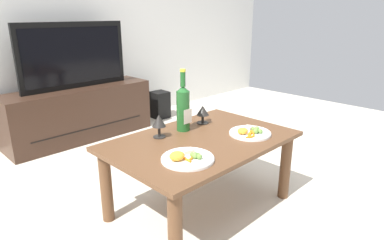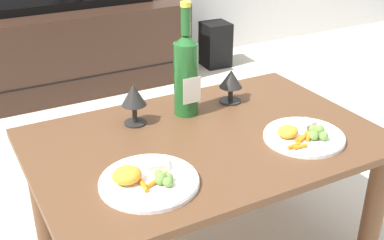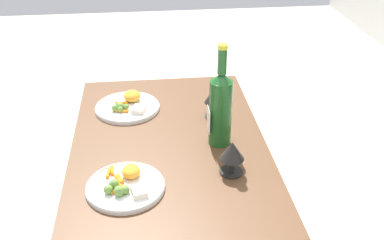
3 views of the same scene
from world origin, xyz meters
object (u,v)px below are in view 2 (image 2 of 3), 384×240
floor_speaker (215,44)px  dinner_plate_right (304,135)px  tv_stand (77,51)px  dining_table (205,160)px  wine_bottle (186,72)px  goblet_right (231,81)px  dinner_plate_left (147,180)px  goblet_left (134,97)px

floor_speaker → dinner_plate_right: bearing=-110.2°
tv_stand → dinner_plate_right: dinner_plate_right is taller
dining_table → wine_bottle: size_ratio=2.81×
goblet_right → floor_speaker: bearing=60.6°
dining_table → goblet_right: bearing=42.1°
floor_speaker → dinner_plate_right: size_ratio=1.21×
dining_table → goblet_right: (0.22, 0.20, 0.16)m
floor_speaker → dinner_plate_left: dinner_plate_left is taller
tv_stand → goblet_left: (-0.23, -1.49, 0.31)m
goblet_left → dinner_plate_right: bearing=-39.9°
dinner_plate_right → goblet_right: bearing=97.5°
wine_bottle → goblet_right: wine_bottle is taller
dinner_plate_left → tv_stand: bearing=79.6°
floor_speaker → dinner_plate_left: 2.27m
dining_table → goblet_right: 0.34m
goblet_left → dinner_plate_left: goblet_left is taller
tv_stand → dinner_plate_left: 1.89m
dining_table → wine_bottle: bearing=81.0°
wine_bottle → dinner_plate_right: 0.44m
tv_stand → goblet_right: size_ratio=11.27×
dinner_plate_left → dinner_plate_right: bearing=-0.2°
floor_speaker → dining_table: bearing=-119.2°
wine_bottle → goblet_left: 0.20m
wine_bottle → dining_table: bearing=-99.0°
floor_speaker → goblet_left: 1.94m
dining_table → floor_speaker: bearing=57.9°
wine_bottle → goblet_right: (0.19, 0.01, -0.07)m
floor_speaker → goblet_left: goblet_left is taller
dinner_plate_right → wine_bottle: bearing=124.3°
tv_stand → goblet_right: 1.53m
floor_speaker → dinner_plate_left: bearing=-122.9°
dinner_plate_right → dinner_plate_left: bearing=179.8°
goblet_left → dinner_plate_right: size_ratio=0.55×
tv_stand → goblet_right: goblet_right is taller
tv_stand → goblet_left: goblet_left is taller
dinner_plate_right → floor_speaker: bearing=66.8°
floor_speaker → goblet_left: size_ratio=2.19×
tv_stand → floor_speaker: size_ratio=4.46×
dining_table → goblet_left: goblet_left is taller
tv_stand → dining_table: bearing=-92.3°
floor_speaker → wine_bottle: wine_bottle is taller
dining_table → dinner_plate_left: (-0.27, -0.16, 0.10)m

